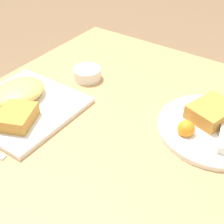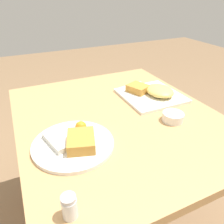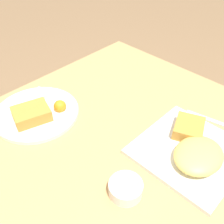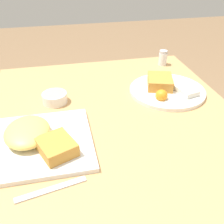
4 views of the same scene
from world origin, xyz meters
The scene contains 5 objects.
dining_table centered at (0.00, 0.00, 0.62)m, with size 0.99×0.85×0.70m.
plate_square_near centered at (0.09, -0.24, 0.73)m, with size 0.29×0.29×0.06m.
plate_oval_far centered at (-0.13, 0.24, 0.72)m, with size 0.29×0.29×0.05m.
sauce_ramekin centered at (-0.14, -0.19, 0.72)m, with size 0.09×0.09×0.04m.
butter_knife centered at (0.27, -0.21, 0.71)m, with size 0.05×0.17×0.00m.
Camera 3 is at (-0.44, -0.43, 1.31)m, focal length 42.00 mm.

